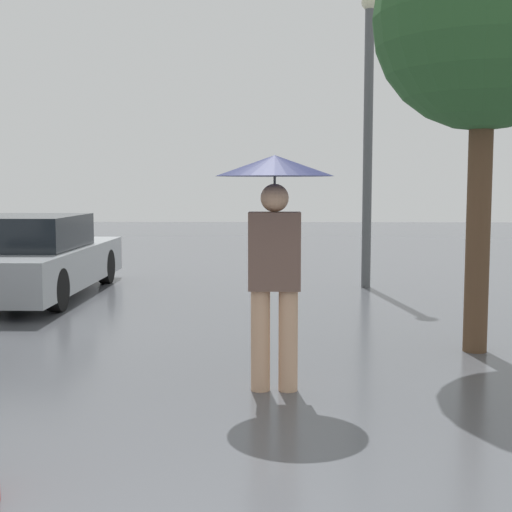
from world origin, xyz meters
name	(u,v)px	position (x,y,z in m)	size (l,w,h in m)	color
pedestrian	(275,215)	(0.38, 3.53, 1.43)	(0.95, 0.95, 1.90)	tan
parked_car_farthest	(31,259)	(-3.28, 8.40, 0.56)	(1.75, 4.41, 1.22)	#9EA3A8
tree	(485,21)	(2.40, 4.97, 3.25)	(2.16, 2.16, 4.35)	brown
street_lamp	(368,124)	(1.87, 9.47, 2.64)	(0.28, 0.28, 4.69)	#515456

